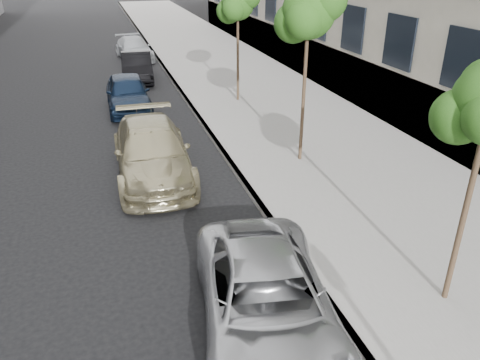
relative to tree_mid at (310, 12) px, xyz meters
name	(u,v)px	position (x,y,z in m)	size (l,w,h in m)	color
sidewalk	(210,56)	(1.07, 16.00, -4.22)	(6.40, 72.00, 0.14)	gray
curb	(158,59)	(-2.05, 16.00, -4.22)	(0.15, 72.00, 0.14)	#9E9B93
tree_mid	(310,12)	(0.00, 0.00, 0.00)	(1.75, 1.55, 5.02)	#38281C
tree_far	(238,3)	(0.00, 6.50, -0.38)	(1.64, 1.44, 4.59)	#38281C
minivan	(266,301)	(-3.33, -6.24, -3.66)	(2.10, 4.56, 1.27)	#AAACAF
suv	(152,152)	(-4.32, 0.41, -3.58)	(2.01, 4.94, 1.43)	tan
sedan_blue	(128,93)	(-4.47, 6.83, -3.60)	(1.63, 4.06, 1.38)	black
sedan_black	(137,67)	(-3.66, 11.55, -3.63)	(1.41, 4.03, 1.33)	black
sedan_rear	(134,49)	(-3.33, 16.69, -3.67)	(1.75, 4.29, 1.25)	#A8ACB0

